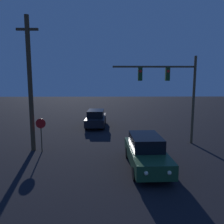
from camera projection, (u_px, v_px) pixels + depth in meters
car_near at (146, 151)px, 11.37m from camera, size 1.92×4.84×1.66m
car_far at (96, 118)px, 21.40m from camera, size 1.91×4.84×1.66m
traffic_signal_mast at (173, 85)px, 15.20m from camera, size 5.80×0.30×6.18m
stop_sign at (41, 129)px, 13.68m from camera, size 0.62×0.07×2.15m
utility_pole at (30, 83)px, 13.60m from camera, size 1.32×0.28×8.40m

